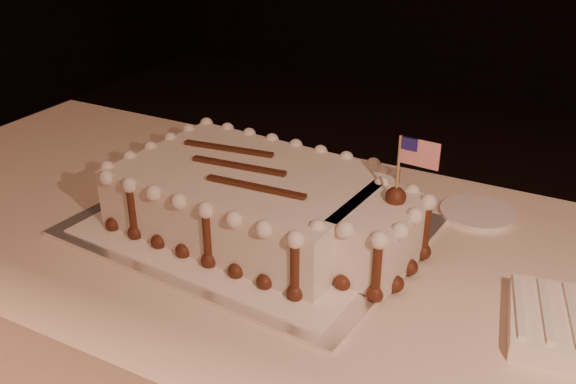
% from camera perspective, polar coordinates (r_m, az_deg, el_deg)
% --- Properties ---
extents(cake_board, '(0.64, 0.50, 0.01)m').
position_cam_1_polar(cake_board, '(1.19, -3.39, -3.05)').
color(cake_board, white).
rests_on(cake_board, banquet_table).
extents(doily, '(0.57, 0.45, 0.00)m').
position_cam_1_polar(doily, '(1.19, -3.40, -2.84)').
color(doily, white).
rests_on(doily, cake_board).
extents(sheet_cake, '(0.58, 0.36, 0.23)m').
position_cam_1_polar(sheet_cake, '(1.15, -2.17, -0.88)').
color(sheet_cake, silver).
rests_on(sheet_cake, doily).
extents(side_plate, '(0.14, 0.14, 0.01)m').
position_cam_1_polar(side_plate, '(1.29, 16.50, -1.78)').
color(side_plate, white).
rests_on(side_plate, banquet_table).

